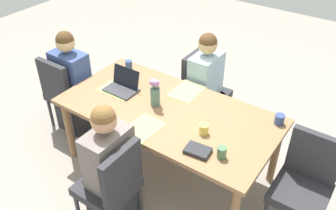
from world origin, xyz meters
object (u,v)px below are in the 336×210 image
Objects in this scene: chair_near_left_far at (202,87)px; coffee_mug_centre_left at (222,152)px; chair_far_left_mid at (113,183)px; laptop_head_right_left_near at (123,86)px; chair_head_left_right_near at (305,180)px; coffee_mug_centre_right at (129,65)px; book_red_cover at (198,151)px; flower_vase at (155,92)px; coffee_mug_near_right at (204,129)px; person_far_left_mid at (111,173)px; person_head_right_left_near at (73,87)px; coffee_mug_near_left at (279,119)px; chair_head_right_left_near at (65,90)px; dining_table at (168,116)px; person_near_left_far at (205,89)px.

coffee_mug_centre_left is (-0.83, 1.12, 0.29)m from chair_near_left_far.
chair_far_left_mid is 2.81× the size of laptop_head_right_left_near.
chair_far_left_mid is 1.57m from chair_head_left_right_near.
coffee_mug_centre_right is 1.49m from book_red_cover.
flower_vase reaches higher than coffee_mug_near_right.
coffee_mug_centre_left is at bearing -147.52° from person_far_left_mid.
coffee_mug_centre_left is 1.63m from coffee_mug_centre_right.
laptop_head_right_left_near reaches higher than chair_head_left_right_near.
person_head_right_left_near is 3.73× the size of laptop_head_right_left_near.
laptop_head_right_left_near is 1.52m from coffee_mug_near_left.
flower_vase is at bearing -78.42° from chair_far_left_mid.
chair_near_left_far is 10.01× the size of coffee_mug_near_right.
person_far_left_mid is 1.52m from coffee_mug_near_left.
coffee_mug_near_right is at bearing 46.41° from coffee_mug_near_left.
laptop_head_right_left_near is (-0.78, -0.11, 0.28)m from chair_head_right_left_near.
laptop_head_right_left_near is at bearing 2.67° from chair_head_left_right_near.
chair_head_right_left_near is 1.55m from chair_far_left_mid.
laptop_head_right_left_near is at bearing -24.68° from book_red_cover.
chair_head_right_left_near reaches higher than dining_table.
person_near_left_far reaches higher than chair_far_left_mid.
flower_vase is 0.75m from book_red_cover.
coffee_mug_near_left is 0.83m from book_red_cover.
coffee_mug_near_left is 0.90× the size of coffee_mug_centre_left.
person_near_left_far is at bearing -22.19° from coffee_mug_near_left.
coffee_mug_near_right reaches higher than dining_table.
person_near_left_far reaches higher than coffee_mug_near_left.
chair_near_left_far is 1.37m from book_red_cover.
laptop_head_right_left_near is 1.14m from book_red_cover.
person_far_left_mid reaches higher than dining_table.
coffee_mug_near_left is at bearing -36.82° from chair_head_left_right_near.
chair_head_right_left_near is 9.04× the size of coffee_mug_centre_left.
coffee_mug_centre_left is (-1.27, 0.30, 0.01)m from laptop_head_right_left_near.
dining_table is 1.70× the size of person_head_right_left_near.
coffee_mug_near_right is (-1.01, 0.13, 0.00)m from laptop_head_right_left_near.
flower_vase is 0.60m from coffee_mug_near_right.
coffee_mug_near_left is at bearing -179.67° from coffee_mug_centre_right.
person_near_left_far is 4.08× the size of flower_vase.
dining_table is 0.88m from coffee_mug_centre_right.
person_near_left_far is at bearing -146.97° from person_head_right_left_near.
flower_vase is (0.09, 0.79, 0.36)m from person_near_left_far.
chair_near_left_far is at bearing -87.39° from person_far_left_mid.
person_far_left_mid is 0.75m from book_red_cover.
coffee_mug_centre_right is at bearing -58.37° from laptop_head_right_left_near.
book_red_cover is (-0.57, 1.12, 0.23)m from person_near_left_far.
chair_near_left_far reaches higher than coffee_mug_near_right.
dining_table is at bearing -176.66° from flower_vase.
chair_far_left_mid is at bearing 125.12° from laptop_head_right_left_near.
person_head_right_left_near is 2.02m from coffee_mug_centre_left.
flower_vase reaches higher than coffee_mug_centre_left.
flower_vase is 0.76m from coffee_mug_centre_right.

